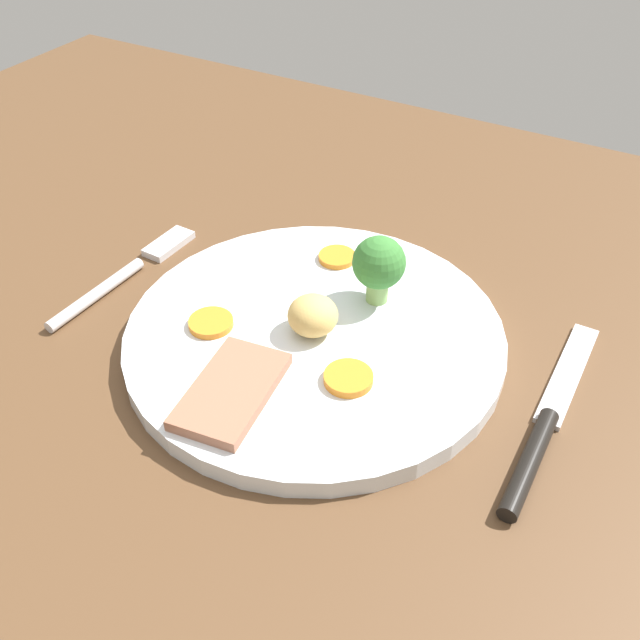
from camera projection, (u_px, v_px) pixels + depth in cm
name	position (u px, v px, depth cm)	size (l,w,h in cm)	color
dining_table	(308.00, 370.00, 51.51)	(120.00, 84.00, 3.60)	brown
dinner_plate	(320.00, 339.00, 50.37)	(26.48, 26.48, 1.40)	white
meat_slice_main	(231.00, 391.00, 44.94)	(8.29, 4.68, 0.80)	#9E664C
roast_potato_left	(315.00, 316.00, 48.99)	(3.49, 3.49, 2.79)	#D8B260
carrot_coin_front	(348.00, 378.00, 45.96)	(3.20, 3.20, 0.56)	orange
carrot_coin_back	(337.00, 257.00, 56.39)	(2.91, 2.91, 0.45)	orange
carrot_coin_side	(211.00, 323.00, 50.23)	(3.14, 3.14, 0.48)	orange
broccoli_floret	(379.00, 265.00, 50.64)	(3.83, 3.83, 5.22)	#8CB766
fork	(128.00, 272.00, 56.98)	(2.17, 15.30, 0.90)	silver
knife	(545.00, 427.00, 44.43)	(1.72, 18.50, 1.20)	black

